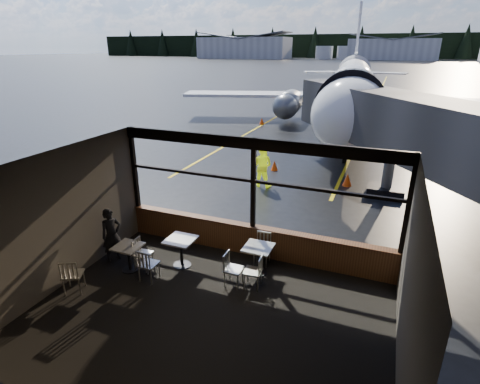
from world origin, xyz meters
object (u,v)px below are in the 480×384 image
Objects in this scene: cafe_table_mid at (181,252)px; ground_crew at (262,166)px; chair_near_n at (262,249)px; chair_left_s at (73,275)px; cafe_table_near at (258,260)px; passenger at (112,235)px; cafe_table_left at (129,258)px; airliner at (356,56)px; chair_mid_w at (143,254)px; chair_mid_s at (149,264)px; chair_near_e at (253,272)px; cone_wing at (262,121)px; chair_near_w at (234,270)px; cone_extra at (274,165)px; cone_nose at (347,180)px; jet_bridge at (396,146)px.

ground_crew is (0.01, 6.96, 0.51)m from cafe_table_mid.
chair_near_n is 0.97× the size of chair_left_s.
cafe_table_near is 0.49m from chair_near_n.
cafe_table_near is 0.52× the size of passenger.
ground_crew reaches higher than cafe_table_near.
chair_near_n is at bearing 26.82° from cafe_table_left.
chair_mid_w is (-2.76, -23.59, -4.64)m from airliner.
chair_mid_s is (-2.31, -24.00, -4.62)m from airliner.
chair_near_e is 3.09m from chair_mid_w.
chair_left_s is 22.46m from cone_wing.
chair_near_w is 0.95× the size of chair_left_s.
cafe_table_left is 10.10m from cone_extra.
cafe_table_near is at bearing 28.40° from chair_mid_s.
cone_nose is at bearing -3.92° from passenger.
airliner is 25.80m from chair_left_s.
cone_extra is (-2.18, 8.40, -0.22)m from chair_near_n.
cafe_table_near is 2.14m from cafe_table_mid.
cafe_table_near is 0.65m from chair_near_e.
jet_bridge is at bearing -121.59° from chair_near_n.
airliner is 34.76× the size of chair_left_s.
ground_crew is (-1.86, -16.12, -4.17)m from airliner.
passenger reaches higher than cone_extra.
cafe_table_mid is (-1.87, -23.08, -4.67)m from airliner.
cafe_table_left is 1.57× the size of cone_extra.
chair_mid_w is (-0.46, 0.41, -0.02)m from chair_mid_s.
chair_near_n is (2.04, 0.92, 0.05)m from cafe_table_mid.
jet_bridge is 6.95m from chair_near_n.
airliner is 65.77× the size of cone_wing.
passenger is at bearing -121.93° from cone_nose.
chair_near_w is at bearing -73.23° from cone_wing.
jet_bridge is at bearing -28.13° from chair_near_e.
cafe_table_mid is at bearing -100.96° from chair_near_w.
chair_near_w reaches higher than chair_mid_w.
chair_mid_s reaches higher than chair_near_w.
jet_bridge reaches higher than cafe_table_near.
cafe_table_left is (-6.43, -7.55, -1.93)m from jet_bridge.
jet_bridge reaches higher than cone_extra.
chair_near_n is at bearing -95.03° from airliner.
cone_nose is at bearing -104.34° from chair_near_n.
cafe_table_mid is at bearing -49.92° from passenger.
cone_extra is at bearing -68.27° from cone_wing.
chair_mid_w is 1.78× the size of cone_wing.
chair_mid_s is (-5.66, -7.74, -1.84)m from jet_bridge.
chair_left_s reaches higher than cone_extra.
chair_near_e is (0.08, -0.64, 0.05)m from cafe_table_near.
cone_extra is (1.76, 11.35, -0.24)m from chair_left_s.
chair_left_s reaches higher than cone_wing.
cone_wing is 11.80m from cone_extra.
chair_near_n is (-3.18, -5.90, -1.85)m from jet_bridge.
chair_mid_w is (0.32, 0.21, 0.07)m from cafe_table_left.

